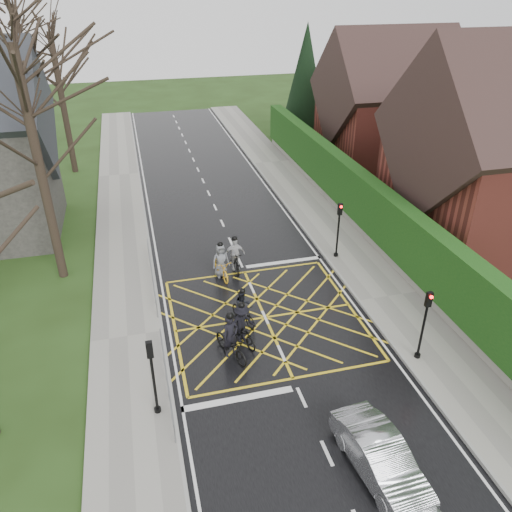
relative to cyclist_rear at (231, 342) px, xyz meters
name	(u,v)px	position (x,y,z in m)	size (l,w,h in m)	color
ground	(265,317)	(1.99, 2.13, -0.67)	(120.00, 120.00, 0.00)	#1F3311
road	(265,317)	(1.99, 2.13, -0.67)	(9.00, 80.00, 0.01)	black
sidewalk_right	(388,297)	(7.99, 2.13, -0.60)	(3.00, 80.00, 0.15)	gray
sidewalk_left	(128,337)	(-4.01, 2.13, -0.60)	(3.00, 80.00, 0.15)	gray
stone_wall	(367,232)	(9.74, 8.13, -0.32)	(0.50, 38.00, 0.70)	slate
hedge	(370,205)	(9.74, 8.13, 1.43)	(0.90, 38.00, 2.80)	#113C10
house_far	(388,108)	(16.74, 20.13, 3.69)	(9.80, 8.80, 10.30)	maroon
conifer	(305,83)	(12.74, 28.13, 4.32)	(4.60, 4.60, 10.00)	black
tree_near	(29,119)	(-7.01, 8.13, 7.24)	(9.24, 9.24, 11.44)	black
tree_mid	(26,72)	(-8.01, 16.13, 7.96)	(10.08, 10.08, 12.48)	black
tree_far	(57,75)	(-7.31, 24.13, 6.52)	(8.40, 8.40, 10.40)	black
railing_south	(167,376)	(-2.66, -1.37, 0.11)	(0.05, 5.04, 1.03)	slate
railing_north	(152,271)	(-2.66, 6.13, 0.11)	(0.05, 6.04, 1.03)	slate
traffic_light_ne	(338,231)	(7.09, 6.33, 0.99)	(0.24, 0.31, 3.21)	black
traffic_light_se	(423,326)	(7.09, -2.07, 0.99)	(0.24, 0.31, 3.21)	black
traffic_light_sw	(153,378)	(-3.11, -2.36, 0.99)	(0.24, 0.31, 3.21)	black
cyclist_rear	(231,342)	(0.00, 0.00, 0.00)	(1.49, 2.26, 2.07)	black
cyclist_back	(243,310)	(0.97, 2.07, -0.03)	(1.08, 1.77, 1.72)	black
cyclist_mid	(242,328)	(0.63, 0.79, 0.03)	(1.30, 2.09, 1.92)	black
cyclist_front	(235,258)	(1.59, 6.53, 0.04)	(1.04, 1.93, 1.93)	black
cyclist_lead	(221,265)	(0.77, 6.05, 0.00)	(0.97, 2.08, 1.95)	gold
car	(381,458)	(3.26, -6.41, -0.01)	(1.40, 4.01, 1.32)	#AEAFB5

